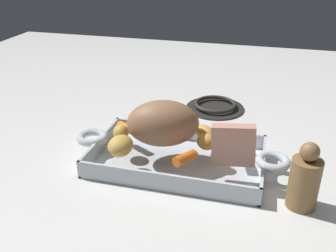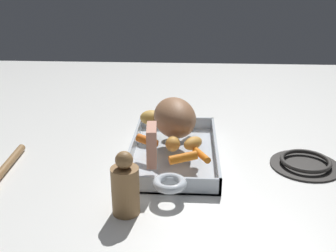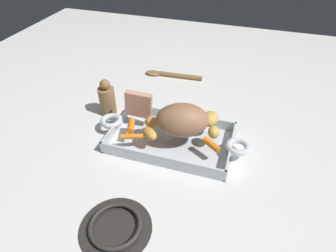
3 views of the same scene
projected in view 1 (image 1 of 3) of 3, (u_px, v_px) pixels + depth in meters
The scene contains 14 objects.
ground_plane at pixel (177, 164), 0.84m from camera, with size 2.19×2.19×0.00m, color silver.
roasting_dish at pixel (177, 158), 0.83m from camera, with size 0.48×0.22×0.05m.
pork_roast at pixel (163, 123), 0.80m from camera, with size 0.15×0.11×0.10m, color #966746.
roast_slice_thin at pixel (234, 145), 0.73m from camera, with size 0.02×0.08×0.08m, color tan.
baby_carrot_short at pixel (227, 134), 0.85m from camera, with size 0.02×0.02×0.07m, color orange.
baby_carrot_center_left at pixel (185, 158), 0.75m from camera, with size 0.02×0.02×0.06m, color orange.
baby_carrot_northwest at pixel (235, 143), 0.81m from camera, with size 0.02×0.02×0.06m, color orange.
baby_carrot_southeast at pixel (127, 128), 0.87m from camera, with size 0.02×0.02×0.06m, color orange.
potato_halved at pixel (205, 132), 0.84m from camera, with size 0.06×0.03×0.03m, color gold.
potato_golden_large at pixel (120, 146), 0.78m from camera, with size 0.06×0.05×0.04m, color gold.
potato_golden_small at pixel (207, 142), 0.80m from camera, with size 0.04×0.04×0.04m, color gold.
potato_whole at pixel (121, 133), 0.83m from camera, with size 0.04×0.03×0.04m, color gold.
stove_burner_rear at pixel (215, 106), 1.11m from camera, with size 0.17×0.17×0.02m.
pepper_mill at pixel (304, 180), 0.68m from camera, with size 0.06×0.06×0.13m.
Camera 1 is at (0.17, -0.70, 0.45)m, focal length 40.46 mm.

